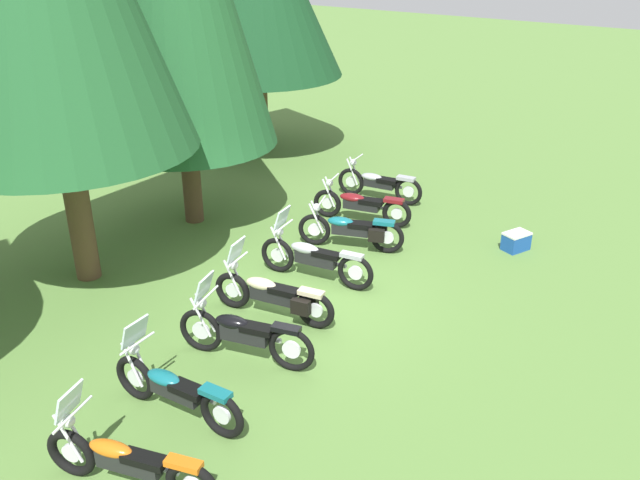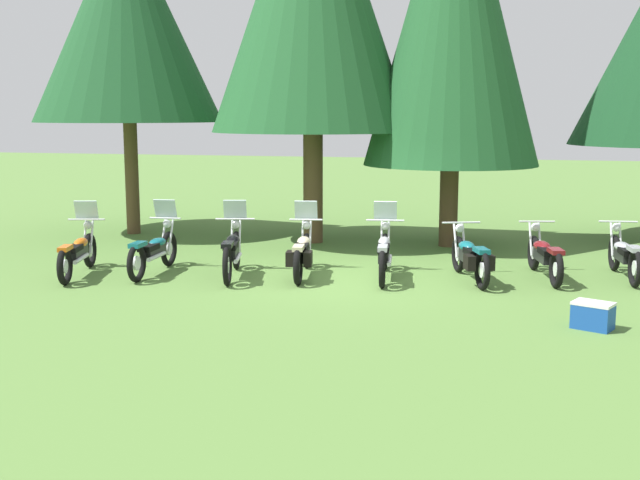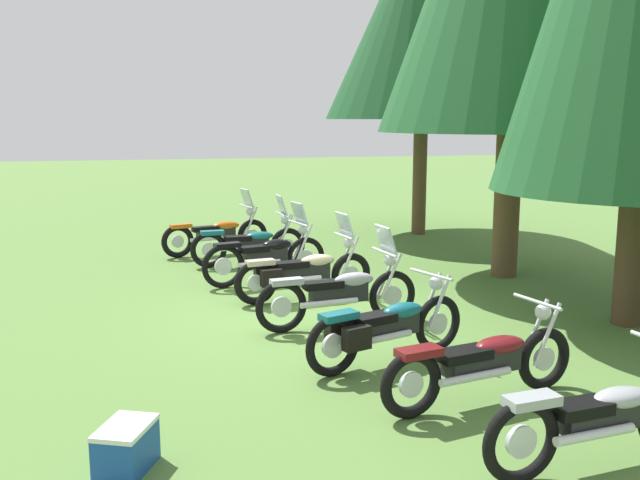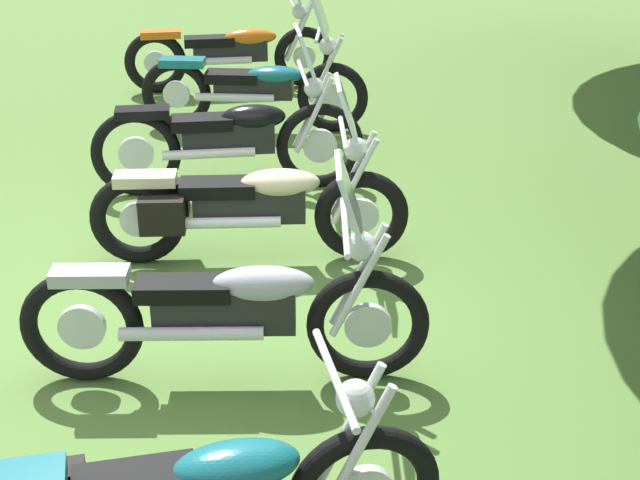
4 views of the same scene
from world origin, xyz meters
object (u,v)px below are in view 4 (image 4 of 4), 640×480
(motorcycle_3, at_px, (246,204))
(motorcycle_4, at_px, (231,309))
(motorcycle_0, at_px, (234,50))
(motorcycle_2, at_px, (233,136))
(motorcycle_1, at_px, (257,86))

(motorcycle_3, distance_m, motorcycle_4, 1.52)
(motorcycle_3, relative_size, motorcycle_4, 0.97)
(motorcycle_0, height_order, motorcycle_2, motorcycle_2)
(motorcycle_1, height_order, motorcycle_3, motorcycle_1)
(motorcycle_3, bearing_deg, motorcycle_2, 96.47)
(motorcycle_1, bearing_deg, motorcycle_2, -90.15)
(motorcycle_0, relative_size, motorcycle_4, 0.97)
(motorcycle_2, height_order, motorcycle_3, motorcycle_2)
(motorcycle_3, xyz_separation_m, motorcycle_4, (1.51, 0.21, 0.02))
(motorcycle_1, relative_size, motorcycle_2, 1.01)
(motorcycle_0, relative_size, motorcycle_1, 1.01)
(motorcycle_1, distance_m, motorcycle_2, 1.55)
(motorcycle_1, distance_m, motorcycle_4, 4.37)
(motorcycle_1, bearing_deg, motorcycle_0, 107.98)
(motorcycle_0, distance_m, motorcycle_4, 5.74)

